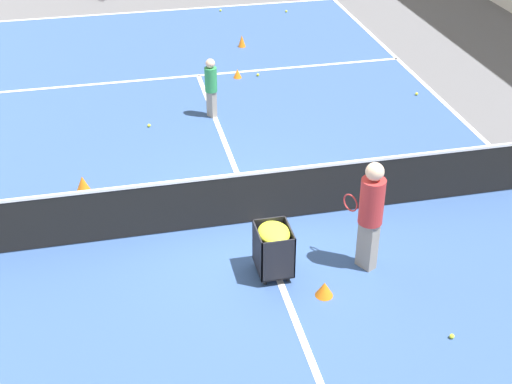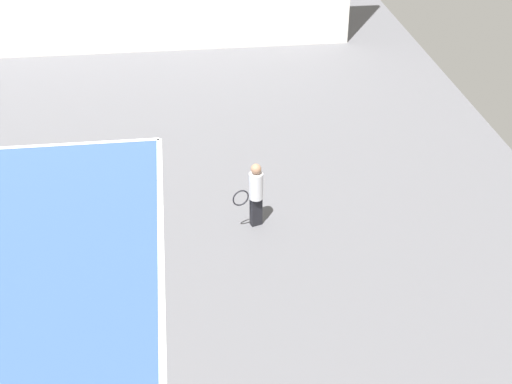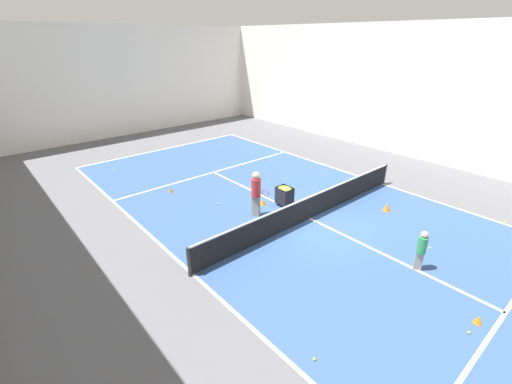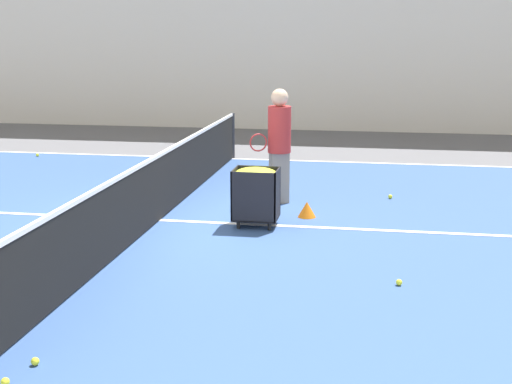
{
  "view_description": "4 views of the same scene",
  "coord_description": "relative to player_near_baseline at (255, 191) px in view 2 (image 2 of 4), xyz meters",
  "views": [
    {
      "loc": [
        2.15,
        9.65,
        6.7
      ],
      "look_at": [
        0.0,
        0.0,
        0.58
      ],
      "focal_mm": 50.0,
      "sensor_mm": 36.0,
      "label": 1
    },
    {
      "loc": [
        -7.54,
        -12.15,
        6.7
      ],
      "look_at": [
        1.98,
        -13.32,
        0.62
      ],
      "focal_mm": 50.0,
      "sensor_mm": 36.0,
      "label": 2
    },
    {
      "loc": [
        -9.04,
        -7.33,
        6.33
      ],
      "look_at": [
        -1.37,
        1.55,
        0.99
      ],
      "focal_mm": 24.0,
      "sensor_mm": 36.0,
      "label": 3
    },
    {
      "loc": [
        9.54,
        3.06,
        2.66
      ],
      "look_at": [
        0.05,
        1.43,
        0.49
      ],
      "focal_mm": 50.0,
      "sensor_mm": 36.0,
      "label": 4
    }
  ],
  "objects": [
    {
      "name": "player_near_baseline",
      "position": [
        0.0,
        0.0,
        0.0
      ],
      "size": [
        0.35,
        0.54,
        1.14
      ],
      "rotation": [
        0.0,
        0.0,
        1.91
      ],
      "color": "black",
      "rests_on": "ground"
    },
    {
      "name": "line_baseline_near",
      "position": [
        -1.97,
        1.55,
        -0.64
      ],
      "size": [
        10.29,
        0.1,
        0.0
      ],
      "primitive_type": "cube",
      "color": "white",
      "rests_on": "ground"
    }
  ]
}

